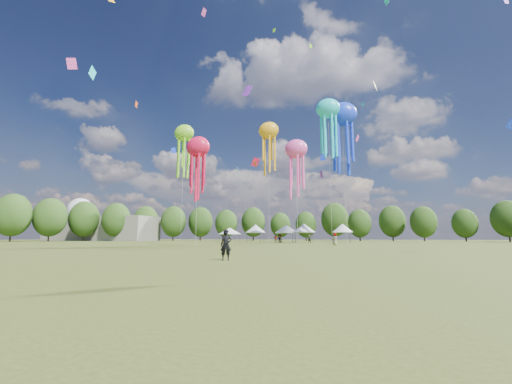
% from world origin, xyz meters
% --- Properties ---
extents(ground, '(300.00, 300.00, 0.00)m').
position_xyz_m(ground, '(0.00, 0.00, 0.00)').
color(ground, '#384416').
rests_on(ground, ground).
extents(observer_main, '(0.70, 0.60, 1.61)m').
position_xyz_m(observer_main, '(6.52, -1.54, 0.80)').
color(observer_main, black).
rests_on(observer_main, ground).
extents(spectator_near, '(1.13, 1.01, 1.90)m').
position_xyz_m(spectator_near, '(-9.65, 36.29, 0.95)').
color(spectator_near, gray).
rests_on(spectator_near, ground).
extents(spectators_far, '(21.54, 25.18, 1.89)m').
position_xyz_m(spectators_far, '(0.54, 45.87, 0.89)').
color(spectators_far, gray).
rests_on(spectators_far, ground).
extents(festival_tents, '(32.05, 8.08, 4.22)m').
position_xyz_m(festival_tents, '(-4.36, 56.07, 3.09)').
color(festival_tents, '#47474C').
rests_on(festival_tents, ground).
extents(show_kites, '(37.59, 28.04, 27.82)m').
position_xyz_m(show_kites, '(1.72, 39.46, 20.14)').
color(show_kites, yellow).
rests_on(show_kites, ground).
extents(small_kites, '(72.37, 54.41, 45.38)m').
position_xyz_m(small_kites, '(-0.94, 43.17, 28.51)').
color(small_kites, yellow).
rests_on(small_kites, ground).
extents(treeline, '(201.57, 95.24, 13.43)m').
position_xyz_m(treeline, '(-3.87, 62.51, 6.54)').
color(treeline, '#38281C').
rests_on(treeline, ground).
extents(hangar, '(40.00, 12.00, 8.00)m').
position_xyz_m(hangar, '(-72.00, 72.00, 4.00)').
color(hangar, gray).
rests_on(hangar, ground).
extents(radome, '(9.00, 9.00, 16.00)m').
position_xyz_m(radome, '(-88.00, 78.00, 9.99)').
color(radome, white).
rests_on(radome, ground).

